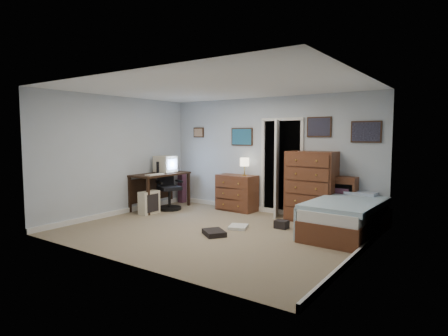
% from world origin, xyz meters
% --- Properties ---
extents(floor, '(5.00, 4.00, 0.02)m').
position_xyz_m(floor, '(0.00, 0.00, -0.01)').
color(floor, gray).
rests_on(floor, ground).
extents(computer_desk, '(0.67, 1.42, 0.82)m').
position_xyz_m(computer_desk, '(-2.30, 0.94, 0.63)').
color(computer_desk, black).
rests_on(computer_desk, floor).
extents(crt_monitor, '(0.43, 0.40, 0.39)m').
position_xyz_m(crt_monitor, '(-2.18, 1.09, 1.02)').
color(crt_monitor, beige).
rests_on(crt_monitor, computer_desk).
extents(keyboard, '(0.17, 0.44, 0.03)m').
position_xyz_m(keyboard, '(-2.02, 0.59, 0.83)').
color(keyboard, beige).
rests_on(keyboard, computer_desk).
extents(pc_tower, '(0.23, 0.46, 0.49)m').
position_xyz_m(pc_tower, '(-2.00, 0.39, 0.25)').
color(pc_tower, beige).
rests_on(pc_tower, floor).
extents(office_chair, '(0.69, 0.69, 1.09)m').
position_xyz_m(office_chair, '(-2.01, 0.99, 0.42)').
color(office_chair, black).
rests_on(office_chair, floor).
extents(media_stack, '(0.16, 0.16, 0.78)m').
position_xyz_m(media_stack, '(-2.32, 1.83, 0.39)').
color(media_stack, maroon).
rests_on(media_stack, floor).
extents(low_dresser, '(0.93, 0.50, 0.80)m').
position_xyz_m(low_dresser, '(-0.65, 1.77, 0.40)').
color(low_dresser, brown).
rests_on(low_dresser, floor).
extents(table_lamp, '(0.21, 0.21, 0.39)m').
position_xyz_m(table_lamp, '(-0.45, 1.78, 1.09)').
color(table_lamp, gold).
rests_on(table_lamp, low_dresser).
extents(doorway, '(0.96, 1.12, 2.05)m').
position_xyz_m(doorway, '(0.35, 2.27, 1.00)').
color(doorway, black).
rests_on(doorway, floor).
extents(tall_dresser, '(0.94, 0.56, 1.38)m').
position_xyz_m(tall_dresser, '(1.11, 1.75, 0.69)').
color(tall_dresser, brown).
rests_on(tall_dresser, floor).
extents(headboard_bookcase, '(1.02, 0.30, 0.91)m').
position_xyz_m(headboard_bookcase, '(1.44, 1.86, 0.48)').
color(headboard_bookcase, brown).
rests_on(headboard_bookcase, floor).
extents(bed, '(1.13, 2.01, 0.65)m').
position_xyz_m(bed, '(1.98, 1.15, 0.31)').
color(bed, brown).
rests_on(bed, floor).
extents(wall_posters, '(4.38, 0.04, 0.60)m').
position_xyz_m(wall_posters, '(0.57, 1.98, 1.75)').
color(wall_posters, '#331E11').
rests_on(wall_posters, floor).
extents(floor_clutter, '(1.11, 1.42, 0.15)m').
position_xyz_m(floor_clutter, '(0.39, 0.26, 0.05)').
color(floor_clutter, silver).
rests_on(floor_clutter, floor).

